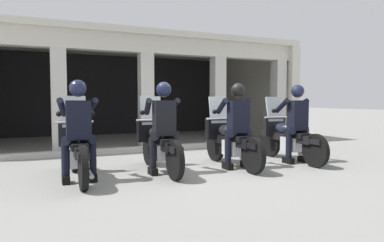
% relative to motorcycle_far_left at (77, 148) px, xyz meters
% --- Properties ---
extents(ground_plane, '(80.00, 80.00, 0.00)m').
position_rel_motorcycle_far_left_xyz_m(ground_plane, '(2.10, 3.08, -0.50)').
color(ground_plane, gray).
extents(station_building, '(9.67, 4.94, 3.10)m').
position_rel_motorcycle_far_left_xyz_m(station_building, '(2.02, 5.41, 1.48)').
color(station_building, black).
rests_on(station_building, ground).
extents(kerb_strip, '(9.17, 0.24, 0.12)m').
position_rel_motorcycle_far_left_xyz_m(kerb_strip, '(2.02, 2.46, -0.44)').
color(kerb_strip, '#B7B5AD').
rests_on(kerb_strip, ground).
extents(motorcycle_far_left, '(0.62, 2.04, 1.35)m').
position_rel_motorcycle_far_left_xyz_m(motorcycle_far_left, '(0.00, 0.00, 0.00)').
color(motorcycle_far_left, black).
rests_on(motorcycle_far_left, ground).
extents(police_officer_far_left, '(0.63, 0.61, 1.58)m').
position_rel_motorcycle_far_left_xyz_m(police_officer_far_left, '(-0.00, -0.28, 0.44)').
color(police_officer_far_left, black).
rests_on(police_officer_far_left, ground).
extents(motorcycle_center_left, '(0.62, 2.04, 1.35)m').
position_rel_motorcycle_far_left_xyz_m(motorcycle_center_left, '(1.40, 0.06, 0.00)').
color(motorcycle_center_left, black).
rests_on(motorcycle_center_left, ground).
extents(police_officer_center_left, '(0.63, 0.61, 1.58)m').
position_rel_motorcycle_far_left_xyz_m(police_officer_center_left, '(1.40, -0.23, 0.44)').
color(police_officer_center_left, black).
rests_on(police_officer_center_left, ground).
extents(motorcycle_center_right, '(0.62, 2.04, 1.35)m').
position_rel_motorcycle_far_left_xyz_m(motorcycle_center_right, '(2.81, -0.05, 0.00)').
color(motorcycle_center_right, black).
rests_on(motorcycle_center_right, ground).
extents(police_officer_center_right, '(0.63, 0.61, 1.58)m').
position_rel_motorcycle_far_left_xyz_m(police_officer_center_right, '(2.80, -0.34, 0.44)').
color(police_officer_center_right, black).
rests_on(police_officer_center_right, ground).
extents(motorcycle_far_right, '(0.62, 2.04, 1.35)m').
position_rel_motorcycle_far_left_xyz_m(motorcycle_far_right, '(4.21, -0.04, 0.00)').
color(motorcycle_far_right, black).
rests_on(motorcycle_far_right, ground).
extents(police_officer_far_right, '(0.63, 0.61, 1.58)m').
position_rel_motorcycle_far_left_xyz_m(police_officer_far_right, '(4.21, -0.33, 0.44)').
color(police_officer_far_right, black).
rests_on(police_officer_far_right, ground).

